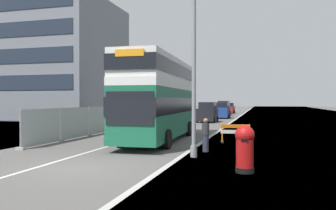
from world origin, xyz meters
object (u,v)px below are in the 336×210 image
(pedestrian_at_kerb, at_px, (206,135))
(car_oncoming_near, at_px, (208,113))
(double_decker_bus, at_px, (160,98))
(car_receding_far, at_px, (224,109))
(lamppost_foreground, at_px, (194,70))
(car_far_side, at_px, (229,108))
(roadworks_barrier, at_px, (235,131))
(red_pillar_postbox, at_px, (245,147))
(car_receding_mid, at_px, (222,111))

(pedestrian_at_kerb, bearing_deg, car_oncoming_near, 98.72)
(double_decker_bus, relative_size, car_receding_far, 2.64)
(lamppost_foreground, distance_m, car_far_side, 51.47)
(car_receding_far, distance_m, pedestrian_at_kerb, 40.91)
(double_decker_bus, bearing_deg, pedestrian_at_kerb, -47.82)
(double_decker_bus, height_order, car_receding_far, double_decker_bus)
(lamppost_foreground, distance_m, pedestrian_at_kerb, 3.40)
(double_decker_bus, distance_m, roadworks_barrier, 4.87)
(car_oncoming_near, xyz_separation_m, pedestrian_at_kerb, (3.41, -22.21, -0.27))
(roadworks_barrier, bearing_deg, lamppost_foreground, -103.36)
(lamppost_foreground, height_order, red_pillar_postbox, lamppost_foreground)
(roadworks_barrier, xyz_separation_m, car_receding_mid, (-3.88, 26.94, 0.38))
(double_decker_bus, height_order, lamppost_foreground, lamppost_foreground)
(red_pillar_postbox, bearing_deg, double_decker_bus, 124.10)
(car_far_side, bearing_deg, car_receding_mid, -87.73)
(double_decker_bus, xyz_separation_m, lamppost_foreground, (3.14, -5.38, 1.16))
(double_decker_bus, distance_m, red_pillar_postbox, 9.78)
(roadworks_barrier, distance_m, car_receding_mid, 27.22)
(car_receding_mid, bearing_deg, double_decker_bus, -91.22)
(car_oncoming_near, height_order, car_far_side, car_oncoming_near)
(roadworks_barrier, xyz_separation_m, pedestrian_at_kerb, (-1.08, -3.91, 0.15))
(red_pillar_postbox, distance_m, car_receding_mid, 35.43)
(car_receding_mid, relative_size, car_receding_far, 0.93)
(double_decker_bus, xyz_separation_m, red_pillar_postbox, (5.40, -7.97, -1.72))
(roadworks_barrier, height_order, car_far_side, car_far_side)
(lamppost_foreground, distance_m, red_pillar_postbox, 4.48)
(car_far_side, height_order, pedestrian_at_kerb, car_far_side)
(car_receding_far, bearing_deg, roadworks_barrier, -82.70)
(lamppost_foreground, distance_m, car_receding_far, 42.63)
(car_far_side, bearing_deg, roadworks_barrier, -84.22)
(car_receding_far, xyz_separation_m, pedestrian_at_kerb, (3.64, -40.75, -0.31))
(lamppost_foreground, bearing_deg, car_receding_far, 94.58)
(lamppost_foreground, bearing_deg, pedestrian_at_kerb, 81.80)
(car_oncoming_near, relative_size, car_far_side, 0.95)
(red_pillar_postbox, xyz_separation_m, car_receding_far, (-5.66, 45.00, 0.23))
(red_pillar_postbox, height_order, car_far_side, car_far_side)
(car_receding_far, bearing_deg, double_decker_bus, -89.60)
(double_decker_bus, relative_size, red_pillar_postbox, 7.04)
(red_pillar_postbox, xyz_separation_m, pedestrian_at_kerb, (-2.02, 4.25, -0.08))
(car_oncoming_near, xyz_separation_m, car_far_side, (-0.14, 27.43, -0.12))
(red_pillar_postbox, bearing_deg, pedestrian_at_kerb, 115.45)
(roadworks_barrier, bearing_deg, car_receding_far, 97.30)
(red_pillar_postbox, relative_size, car_receding_far, 0.37)
(lamppost_foreground, relative_size, car_receding_mid, 2.01)
(double_decker_bus, bearing_deg, lamppost_foreground, -59.77)
(lamppost_foreground, bearing_deg, car_oncoming_near, 97.56)
(red_pillar_postbox, height_order, car_receding_mid, car_receding_mid)
(roadworks_barrier, xyz_separation_m, car_receding_far, (-4.72, 36.84, 0.46))
(lamppost_foreground, relative_size, pedestrian_at_kerb, 5.00)
(car_receding_far, distance_m, car_far_side, 8.88)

